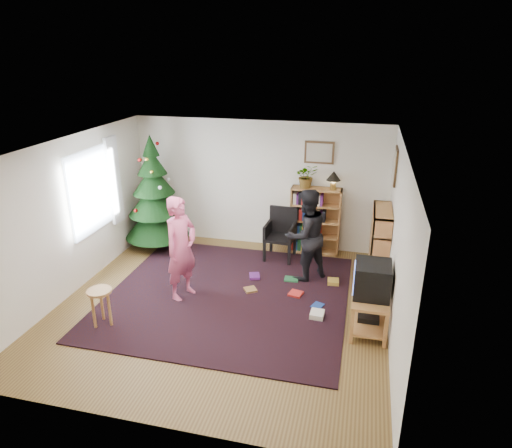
% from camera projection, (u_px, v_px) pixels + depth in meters
% --- Properties ---
extents(floor, '(5.00, 5.00, 0.00)m').
position_uv_depth(floor, '(222.00, 305.00, 7.15)').
color(floor, brown).
rests_on(floor, ground).
extents(ceiling, '(5.00, 5.00, 0.00)m').
position_uv_depth(ceiling, '(217.00, 147.00, 6.23)').
color(ceiling, white).
rests_on(ceiling, wall_back).
extents(wall_back, '(5.00, 0.02, 2.50)m').
position_uv_depth(wall_back, '(259.00, 184.00, 8.95)').
color(wall_back, silver).
rests_on(wall_back, floor).
extents(wall_front, '(5.00, 0.02, 2.50)m').
position_uv_depth(wall_front, '(141.00, 326.00, 4.43)').
color(wall_front, silver).
rests_on(wall_front, floor).
extents(wall_left, '(0.02, 5.00, 2.50)m').
position_uv_depth(wall_left, '(70.00, 217.00, 7.24)').
color(wall_left, silver).
rests_on(wall_left, floor).
extents(wall_right, '(0.02, 5.00, 2.50)m').
position_uv_depth(wall_right, '(397.00, 248.00, 6.14)').
color(wall_right, silver).
rests_on(wall_right, floor).
extents(rug, '(3.80, 3.60, 0.02)m').
position_uv_depth(rug, '(228.00, 295.00, 7.41)').
color(rug, black).
rests_on(rug, floor).
extents(window_pane, '(0.04, 1.20, 1.40)m').
position_uv_depth(window_pane, '(91.00, 191.00, 7.68)').
color(window_pane, silver).
rests_on(window_pane, wall_left).
extents(curtain, '(0.06, 0.35, 1.60)m').
position_uv_depth(curtain, '(114.00, 180.00, 8.31)').
color(curtain, silver).
rests_on(curtain, wall_left).
extents(picture_back, '(0.55, 0.03, 0.42)m').
position_uv_depth(picture_back, '(319.00, 152.00, 8.42)').
color(picture_back, '#4C3319').
rests_on(picture_back, wall_back).
extents(picture_right, '(0.03, 0.50, 0.60)m').
position_uv_depth(picture_right, '(395.00, 166.00, 7.48)').
color(picture_right, '#4C3319').
rests_on(picture_right, wall_right).
extents(christmas_tree, '(1.25, 1.25, 2.26)m').
position_uv_depth(christmas_tree, '(155.00, 202.00, 8.90)').
color(christmas_tree, '#3F2816').
rests_on(christmas_tree, rug).
extents(bookshelf_back, '(0.95, 0.30, 1.30)m').
position_uv_depth(bookshelf_back, '(315.00, 220.00, 8.77)').
color(bookshelf_back, '#B47340').
rests_on(bookshelf_back, floor).
extents(bookshelf_right, '(0.30, 0.95, 1.30)m').
position_uv_depth(bookshelf_right, '(379.00, 245.00, 7.66)').
color(bookshelf_right, '#B47340').
rests_on(bookshelf_right, floor).
extents(tv_stand, '(0.50, 0.90, 0.55)m').
position_uv_depth(tv_stand, '(369.00, 308.00, 6.45)').
color(tv_stand, '#B47340').
rests_on(tv_stand, floor).
extents(crt_tv, '(0.50, 0.54, 0.47)m').
position_uv_depth(crt_tv, '(372.00, 279.00, 6.29)').
color(crt_tv, black).
rests_on(crt_tv, tv_stand).
extents(armchair, '(0.56, 0.56, 0.97)m').
position_uv_depth(armchair, '(281.00, 231.00, 8.61)').
color(armchair, black).
rests_on(armchair, rug).
extents(stool, '(0.35, 0.35, 0.58)m').
position_uv_depth(stool, '(100.00, 298.00, 6.47)').
color(stool, '#B47340').
rests_on(stool, floor).
extents(person_standing, '(0.60, 0.72, 1.69)m').
position_uv_depth(person_standing, '(181.00, 248.00, 7.10)').
color(person_standing, '#D3547D').
rests_on(person_standing, rug).
extents(person_by_chair, '(0.99, 0.98, 1.61)m').
position_uv_depth(person_by_chair, '(306.00, 235.00, 7.70)').
color(person_by_chair, black).
rests_on(person_by_chair, rug).
extents(potted_plant, '(0.50, 0.47, 0.45)m').
position_uv_depth(potted_plant, '(307.00, 176.00, 8.50)').
color(potted_plant, gray).
rests_on(potted_plant, bookshelf_back).
extents(table_lamp, '(0.26, 0.26, 0.35)m').
position_uv_depth(table_lamp, '(334.00, 177.00, 8.39)').
color(table_lamp, '#A57F33').
rests_on(table_lamp, bookshelf_back).
extents(floor_clutter, '(1.55, 1.29, 0.08)m').
position_uv_depth(floor_clutter, '(294.00, 291.00, 7.48)').
color(floor_clutter, '#A51E19').
rests_on(floor_clutter, rug).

